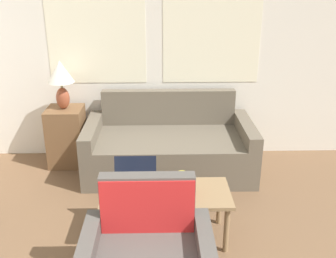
{
  "coord_description": "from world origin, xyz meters",
  "views": [
    {
      "loc": [
        -0.03,
        -0.47,
        2.07
      ],
      "look_at": [
        0.05,
        2.89,
        0.75
      ],
      "focal_mm": 42.0,
      "sensor_mm": 36.0,
      "label": 1
    }
  ],
  "objects_px": {
    "coffee_table": "(166,198)",
    "cup_navy": "(190,188)",
    "table_lamp": "(61,77)",
    "laptop": "(135,183)",
    "cup_yellow": "(182,178)",
    "couch": "(169,148)"
  },
  "relations": [
    {
      "from": "laptop",
      "to": "cup_navy",
      "type": "xyz_separation_m",
      "value": [
        0.44,
        -0.09,
        -0.0
      ]
    },
    {
      "from": "couch",
      "to": "cup_yellow",
      "type": "relative_size",
      "value": 19.28
    },
    {
      "from": "cup_yellow",
      "to": "cup_navy",
      "type": "bearing_deg",
      "value": -73.95
    },
    {
      "from": "table_lamp",
      "to": "cup_navy",
      "type": "height_order",
      "value": "table_lamp"
    },
    {
      "from": "coffee_table",
      "to": "cup_navy",
      "type": "distance_m",
      "value": 0.22
    },
    {
      "from": "couch",
      "to": "table_lamp",
      "type": "relative_size",
      "value": 3.37
    },
    {
      "from": "table_lamp",
      "to": "cup_yellow",
      "type": "bearing_deg",
      "value": -45.66
    },
    {
      "from": "coffee_table",
      "to": "cup_navy",
      "type": "height_order",
      "value": "cup_navy"
    },
    {
      "from": "cup_navy",
      "to": "cup_yellow",
      "type": "distance_m",
      "value": 0.19
    },
    {
      "from": "table_lamp",
      "to": "laptop",
      "type": "xyz_separation_m",
      "value": [
        0.86,
        -1.37,
        -0.54
      ]
    },
    {
      "from": "table_lamp",
      "to": "coffee_table",
      "type": "bearing_deg",
      "value": -52.07
    },
    {
      "from": "cup_navy",
      "to": "cup_yellow",
      "type": "bearing_deg",
      "value": 106.05
    },
    {
      "from": "coffee_table",
      "to": "laptop",
      "type": "bearing_deg",
      "value": 166.59
    },
    {
      "from": "table_lamp",
      "to": "cup_yellow",
      "type": "distance_m",
      "value": 1.88
    },
    {
      "from": "couch",
      "to": "cup_navy",
      "type": "height_order",
      "value": "couch"
    },
    {
      "from": "table_lamp",
      "to": "coffee_table",
      "type": "height_order",
      "value": "table_lamp"
    },
    {
      "from": "couch",
      "to": "cup_navy",
      "type": "distance_m",
      "value": 1.32
    },
    {
      "from": "couch",
      "to": "cup_yellow",
      "type": "distance_m",
      "value": 1.13
    },
    {
      "from": "cup_yellow",
      "to": "laptop",
      "type": "bearing_deg",
      "value": -166.82
    },
    {
      "from": "laptop",
      "to": "coffee_table",
      "type": "bearing_deg",
      "value": -13.41
    },
    {
      "from": "coffee_table",
      "to": "cup_yellow",
      "type": "relative_size",
      "value": 11.01
    },
    {
      "from": "couch",
      "to": "coffee_table",
      "type": "xyz_separation_m",
      "value": [
        -0.06,
        -1.26,
        0.12
      ]
    }
  ]
}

